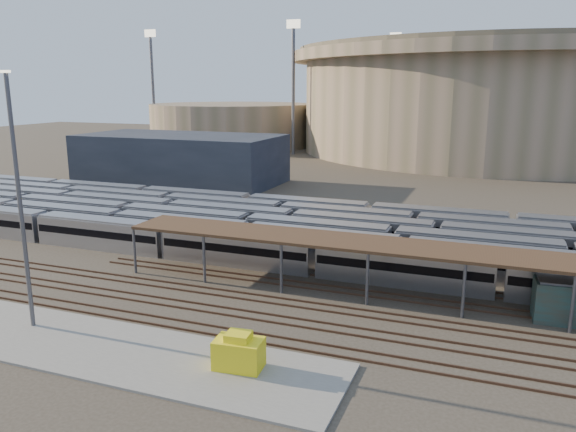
# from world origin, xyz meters

# --- Properties ---
(ground) EXTENTS (420.00, 420.00, 0.00)m
(ground) POSITION_xyz_m (0.00, 0.00, 0.00)
(ground) COLOR #383026
(ground) RESTS_ON ground
(apron) EXTENTS (50.00, 9.00, 0.20)m
(apron) POSITION_xyz_m (-5.00, -15.00, 0.10)
(apron) COLOR gray
(apron) RESTS_ON ground
(subway_trains) EXTENTS (123.36, 23.90, 3.60)m
(subway_trains) POSITION_xyz_m (-2.30, 18.50, 1.80)
(subway_trains) COLOR #A6A5AA
(subway_trains) RESTS_ON ground
(inspection_shed) EXTENTS (60.30, 6.00, 5.30)m
(inspection_shed) POSITION_xyz_m (22.00, 4.00, 4.98)
(inspection_shed) COLOR #525257
(inspection_shed) RESTS_ON ground
(empty_tracks) EXTENTS (170.00, 9.62, 0.18)m
(empty_tracks) POSITION_xyz_m (0.00, -5.00, 0.09)
(empty_tracks) COLOR #4C3323
(empty_tracks) RESTS_ON ground
(stadium) EXTENTS (124.00, 124.00, 32.50)m
(stadium) POSITION_xyz_m (25.00, 140.00, 16.47)
(stadium) COLOR gray
(stadium) RESTS_ON ground
(secondary_arena) EXTENTS (56.00, 56.00, 14.00)m
(secondary_arena) POSITION_xyz_m (-60.00, 130.00, 7.00)
(secondary_arena) COLOR gray
(secondary_arena) RESTS_ON ground
(service_building) EXTENTS (42.00, 20.00, 10.00)m
(service_building) POSITION_xyz_m (-35.00, 55.00, 5.00)
(service_building) COLOR #1E232D
(service_building) RESTS_ON ground
(floodlight_0) EXTENTS (4.00, 1.00, 38.40)m
(floodlight_0) POSITION_xyz_m (-30.00, 110.00, 20.65)
(floodlight_0) COLOR #525257
(floodlight_0) RESTS_ON ground
(floodlight_1) EXTENTS (4.00, 1.00, 38.40)m
(floodlight_1) POSITION_xyz_m (-85.00, 120.00, 20.65)
(floodlight_1) COLOR #525257
(floodlight_1) RESTS_ON ground
(floodlight_3) EXTENTS (4.00, 1.00, 38.40)m
(floodlight_3) POSITION_xyz_m (-10.00, 160.00, 20.65)
(floodlight_3) COLOR #525257
(floodlight_3) RESTS_ON ground
(yard_light_pole) EXTENTS (0.81, 0.36, 20.94)m
(yard_light_pole) POSITION_xyz_m (-7.52, -13.75, 10.75)
(yard_light_pole) COLOR #525257
(yard_light_pole) RESTS_ON apron
(yellow_equipment) EXTENTS (3.63, 2.47, 2.15)m
(yellow_equipment) POSITION_xyz_m (11.98, -14.17, 1.28)
(yellow_equipment) COLOR yellow
(yellow_equipment) RESTS_ON apron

